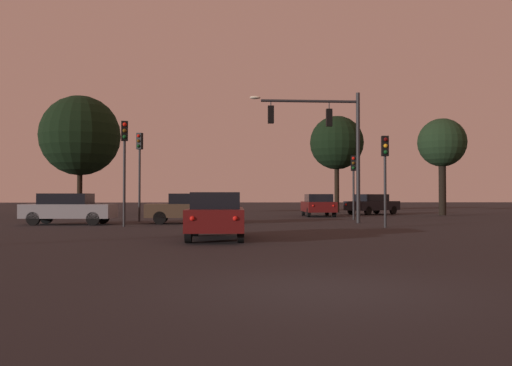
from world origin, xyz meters
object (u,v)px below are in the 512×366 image
object	(u,v)px
tree_behind_sign	(80,136)
traffic_signal_mast_arm	(328,133)
car_nearside_lane	(216,215)
car_parked_lot	(372,204)
tree_center_horizon	(442,144)
traffic_light_median	(139,159)
tree_left_far	(337,143)
car_far_lane	(318,205)
traffic_light_corner_right	(353,174)
car_crossing_left	(191,208)
traffic_light_far_side	(385,162)
car_crossing_right	(68,208)
traffic_light_corner_left	(124,152)

from	to	relation	value
tree_behind_sign	traffic_signal_mast_arm	bearing A→B (deg)	-40.69
car_nearside_lane	car_parked_lot	world-z (taller)	same
tree_center_horizon	traffic_light_median	bearing A→B (deg)	-157.27
car_parked_lot	traffic_light_median	bearing A→B (deg)	-145.96
tree_left_far	car_far_lane	bearing A→B (deg)	-109.25
car_far_lane	tree_behind_sign	bearing A→B (deg)	166.12
traffic_light_corner_right	tree_center_horizon	world-z (taller)	tree_center_horizon
traffic_light_median	car_crossing_left	world-z (taller)	traffic_light_median
traffic_light_corner_right	car_crossing_left	size ratio (longest dim) A/B	0.81
traffic_light_far_side	car_parked_lot	size ratio (longest dim) A/B	0.88
traffic_light_corner_right	car_crossing_left	distance (m)	10.25
car_crossing_left	traffic_light_far_side	bearing A→B (deg)	-25.07
car_far_lane	traffic_signal_mast_arm	bearing A→B (deg)	-96.62
traffic_light_far_side	car_nearside_lane	distance (m)	9.93
car_crossing_right	traffic_light_far_side	bearing A→B (deg)	-12.91
traffic_light_corner_left	car_crossing_left	bearing A→B (deg)	45.53
car_crossing_right	tree_left_far	size ratio (longest dim) A/B	0.55
tree_center_horizon	traffic_light_corner_right	bearing A→B (deg)	-139.49
car_nearside_lane	car_crossing_right	xyz separation A→B (m)	(-7.35, 9.66, 0.00)
car_nearside_lane	car_crossing_left	xyz separation A→B (m)	(-1.40, 10.39, 0.00)
car_parked_lot	tree_left_far	size ratio (longest dim) A/B	0.56
car_nearside_lane	car_far_lane	size ratio (longest dim) A/B	0.99
car_crossing_left	tree_center_horizon	xyz separation A→B (m)	(17.36, 10.86, 4.37)
car_nearside_lane	traffic_light_far_side	bearing A→B (deg)	40.25
tree_behind_sign	traffic_light_corner_left	bearing A→B (deg)	-69.50
car_crossing_left	car_far_lane	world-z (taller)	same
traffic_signal_mast_arm	tree_left_far	bearing A→B (deg)	77.16
traffic_light_corner_right	tree_behind_sign	world-z (taller)	tree_behind_sign
car_far_lane	car_parked_lot	xyz separation A→B (m)	(4.69, 3.61, -0.00)
car_crossing_right	tree_behind_sign	size ratio (longest dim) A/B	0.51
traffic_light_corner_left	tree_left_far	size ratio (longest dim) A/B	0.59
traffic_signal_mast_arm	tree_behind_sign	bearing A→B (deg)	139.31
traffic_light_corner_right	car_crossing_right	world-z (taller)	traffic_light_corner_right
traffic_light_median	car_far_lane	world-z (taller)	traffic_light_median
traffic_light_far_side	tree_center_horizon	bearing A→B (deg)	60.28
car_crossing_left	car_parked_lot	bearing A→B (deg)	45.47
tree_center_horizon	tree_behind_sign	bearing A→B (deg)	174.06
car_parked_lot	tree_left_far	distance (m)	7.45
traffic_light_median	car_crossing_right	size ratio (longest dim) A/B	1.08
car_crossing_left	car_crossing_right	xyz separation A→B (m)	(-5.95, -0.74, -0.00)
car_nearside_lane	traffic_light_median	bearing A→B (deg)	108.99
traffic_light_far_side	car_parked_lot	distance (m)	17.68
traffic_light_corner_left	car_nearside_lane	xyz separation A→B (m)	(4.27, -7.47, -2.59)
traffic_light_far_side	car_crossing_left	world-z (taller)	traffic_light_far_side
traffic_light_median	tree_behind_sign	size ratio (longest dim) A/B	0.55
car_parked_lot	tree_behind_sign	world-z (taller)	tree_behind_sign
tree_behind_sign	traffic_light_far_side	bearing A→B (deg)	-44.79
car_far_lane	tree_center_horizon	size ratio (longest dim) A/B	0.64
traffic_signal_mast_arm	traffic_light_corner_left	world-z (taller)	traffic_signal_mast_arm
traffic_light_far_side	tree_left_far	xyz separation A→B (m)	(2.36, 22.32, 2.97)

